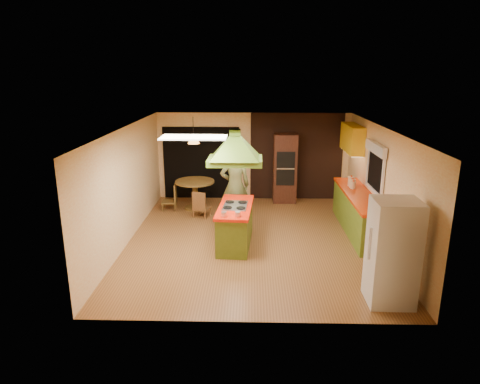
{
  "coord_description": "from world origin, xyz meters",
  "views": [
    {
      "loc": [
        -0.05,
        -8.91,
        3.68
      ],
      "look_at": [
        -0.28,
        -0.14,
        1.15
      ],
      "focal_mm": 32.0,
      "sensor_mm": 36.0,
      "label": 1
    }
  ],
  "objects_px": {
    "refrigerator": "(393,252)",
    "dining_table": "(195,189)",
    "wall_oven": "(285,168)",
    "man": "(235,186)",
    "kitchen_island": "(235,225)",
    "canister_large": "(351,181)"
  },
  "relations": [
    {
      "from": "kitchen_island",
      "to": "dining_table",
      "type": "relative_size",
      "value": 1.68
    },
    {
      "from": "kitchen_island",
      "to": "refrigerator",
      "type": "xyz_separation_m",
      "value": [
        2.6,
        -2.34,
        0.43
      ]
    },
    {
      "from": "refrigerator",
      "to": "dining_table",
      "type": "relative_size",
      "value": 1.65
    },
    {
      "from": "canister_large",
      "to": "dining_table",
      "type": "bearing_deg",
      "value": 166.94
    },
    {
      "from": "wall_oven",
      "to": "canister_large",
      "type": "xyz_separation_m",
      "value": [
        1.5,
        -1.68,
        0.06
      ]
    },
    {
      "from": "canister_large",
      "to": "refrigerator",
      "type": "bearing_deg",
      "value": -92.78
    },
    {
      "from": "kitchen_island",
      "to": "refrigerator",
      "type": "bearing_deg",
      "value": -38.1
    },
    {
      "from": "kitchen_island",
      "to": "dining_table",
      "type": "xyz_separation_m",
      "value": [
        -1.18,
        2.42,
        0.11
      ]
    },
    {
      "from": "man",
      "to": "refrigerator",
      "type": "relative_size",
      "value": 1.13
    },
    {
      "from": "wall_oven",
      "to": "refrigerator",
      "type": "bearing_deg",
      "value": -77.49
    },
    {
      "from": "wall_oven",
      "to": "canister_large",
      "type": "bearing_deg",
      "value": -49.14
    },
    {
      "from": "refrigerator",
      "to": "canister_large",
      "type": "xyz_separation_m",
      "value": [
        0.19,
        3.84,
        0.17
      ]
    },
    {
      "from": "refrigerator",
      "to": "dining_table",
      "type": "bearing_deg",
      "value": 128.83
    },
    {
      "from": "man",
      "to": "dining_table",
      "type": "relative_size",
      "value": 1.87
    },
    {
      "from": "man",
      "to": "canister_large",
      "type": "distance_m",
      "value": 2.85
    },
    {
      "from": "refrigerator",
      "to": "dining_table",
      "type": "height_order",
      "value": "refrigerator"
    },
    {
      "from": "man",
      "to": "dining_table",
      "type": "height_order",
      "value": "man"
    },
    {
      "from": "refrigerator",
      "to": "wall_oven",
      "type": "bearing_deg",
      "value": 103.75
    },
    {
      "from": "canister_large",
      "to": "kitchen_island",
      "type": "bearing_deg",
      "value": -151.66
    },
    {
      "from": "kitchen_island",
      "to": "man",
      "type": "relative_size",
      "value": 0.9
    },
    {
      "from": "kitchen_island",
      "to": "canister_large",
      "type": "height_order",
      "value": "canister_large"
    },
    {
      "from": "refrigerator",
      "to": "canister_large",
      "type": "relative_size",
      "value": 7.58
    }
  ]
}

